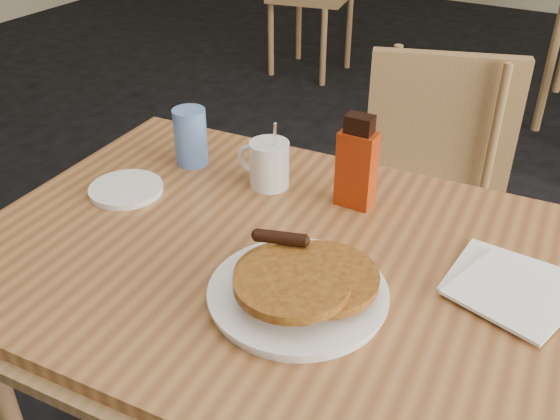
# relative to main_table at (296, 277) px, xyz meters

# --- Properties ---
(main_table) EXTENTS (1.21, 0.86, 0.75)m
(main_table) POSITION_rel_main_table_xyz_m (0.00, 0.00, 0.00)
(main_table) COLOR #9E6838
(main_table) RESTS_ON floor
(chair_main_far) EXTENTS (0.50, 0.51, 0.87)m
(chair_main_far) POSITION_rel_main_table_xyz_m (0.01, 0.71, -0.19)
(chair_main_far) COLOR #A3704C
(chair_main_far) RESTS_ON floor
(pancake_plate) EXTENTS (0.28, 0.28, 0.08)m
(pancake_plate) POSITION_rel_main_table_xyz_m (0.06, -0.09, 0.07)
(pancake_plate) COLOR white
(pancake_plate) RESTS_ON main_table
(coffee_mug) EXTENTS (0.11, 0.08, 0.15)m
(coffee_mug) POSITION_rel_main_table_xyz_m (-0.17, 0.19, 0.09)
(coffee_mug) COLOR white
(coffee_mug) RESTS_ON main_table
(syrup_bottle) EXTENTS (0.07, 0.04, 0.18)m
(syrup_bottle) POSITION_rel_main_table_xyz_m (0.01, 0.21, 0.13)
(syrup_bottle) COLOR maroon
(syrup_bottle) RESTS_ON main_table
(napkin_stack) EXTENTS (0.21, 0.22, 0.01)m
(napkin_stack) POSITION_rel_main_table_xyz_m (0.33, 0.09, 0.05)
(napkin_stack) COLOR white
(napkin_stack) RESTS_ON main_table
(blue_tumbler) EXTENTS (0.09, 0.09, 0.12)m
(blue_tumbler) POSITION_rel_main_table_xyz_m (-0.36, 0.19, 0.10)
(blue_tumbler) COLOR #5A84D3
(blue_tumbler) RESTS_ON main_table
(side_saucer) EXTENTS (0.17, 0.17, 0.01)m
(side_saucer) POSITION_rel_main_table_xyz_m (-0.40, 0.02, 0.05)
(side_saucer) COLOR white
(side_saucer) RESTS_ON main_table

